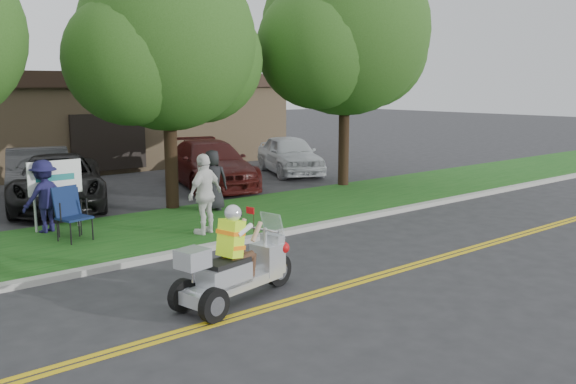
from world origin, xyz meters
TOP-DOWN VIEW (x-y plane):
  - ground at (0.00, 0.00)m, footprint 120.00×120.00m
  - centerline_near at (0.00, -0.58)m, footprint 60.00×0.10m
  - centerline_far at (0.00, -0.42)m, footprint 60.00×0.10m
  - curb at (0.00, 3.05)m, footprint 60.00×0.25m
  - grass_verge at (0.00, 5.20)m, footprint 60.00×4.00m
  - commercial_building at (2.00, 18.98)m, footprint 18.00×8.20m
  - tree_mid at (0.55, 7.23)m, footprint 5.88×4.80m
  - tree_right at (7.06, 7.03)m, footprint 6.86×5.60m
  - business_sign at (-2.90, 6.60)m, footprint 1.25×0.06m
  - trike_scooter at (-2.30, 0.03)m, footprint 2.49×1.04m
  - lawn_chair_a at (-3.01, 5.39)m, footprint 0.76×0.78m
  - lawn_chair_b at (-2.85, 6.04)m, footprint 0.67×0.68m
  - spectator_adult_right at (-0.40, 4.00)m, footprint 1.18×0.79m
  - spectator_chair_a at (-3.20, 6.50)m, footprint 1.24×0.94m
  - spectator_chair_b at (1.17, 6.14)m, footprint 0.96×0.82m
  - parked_car_left at (-2.00, 10.75)m, footprint 3.05×5.21m
  - parked_car_mid at (-1.78, 9.81)m, footprint 4.16×5.96m
  - parked_car_right at (3.56, 10.07)m, footprint 3.60×5.85m
  - parked_car_far_right at (7.67, 10.71)m, footprint 3.37×4.83m

SIDE VIEW (x-z plane):
  - ground at x=0.00m, z-range 0.00..0.00m
  - centerline_near at x=0.00m, z-range 0.00..0.01m
  - centerline_far at x=0.00m, z-range 0.00..0.01m
  - grass_verge at x=0.00m, z-range 0.01..0.11m
  - curb at x=0.00m, z-range 0.00..0.12m
  - trike_scooter at x=-2.30m, z-range -0.25..1.39m
  - lawn_chair_b at x=-2.85m, z-range 0.17..1.21m
  - parked_car_mid at x=-1.78m, z-range 0.00..1.51m
  - parked_car_far_right at x=7.67m, z-range 0.00..1.53m
  - lawn_chair_a at x=-3.01m, z-range 0.18..1.37m
  - parked_car_right at x=3.56m, z-range 0.00..1.58m
  - parked_car_left at x=-2.00m, z-range 0.00..1.62m
  - spectator_chair_b at x=1.17m, z-range 0.10..1.77m
  - spectator_chair_a at x=-3.20m, z-range 0.10..1.80m
  - spectator_adult_right at x=-0.40m, z-range 0.10..1.97m
  - business_sign at x=-2.90m, z-range 0.38..2.13m
  - commercial_building at x=2.00m, z-range 0.01..4.01m
  - tree_mid at x=0.55m, z-range 0.91..7.96m
  - tree_right at x=7.06m, z-range 0.99..9.06m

